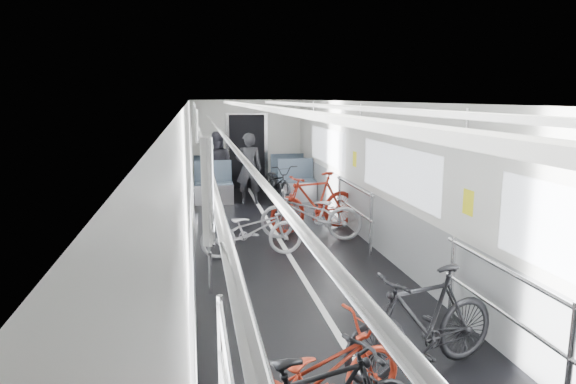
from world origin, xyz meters
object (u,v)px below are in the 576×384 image
(bike_right_mid, at_px, (311,214))
(person_standing, at_px, (249,169))
(bike_right_far, at_px, (314,202))
(bike_right_near, at_px, (423,321))
(bike_left_far, at_px, (252,230))
(person_seated, at_px, (217,165))
(bike_aisle, at_px, (277,183))
(bike_left_near, at_px, (319,376))

(bike_right_mid, distance_m, person_standing, 3.38)
(bike_right_far, bearing_deg, bike_right_near, -19.79)
(bike_left_far, bearing_deg, bike_right_far, -47.07)
(person_seated, bearing_deg, bike_aisle, 155.80)
(bike_left_near, relative_size, bike_right_mid, 0.86)
(person_standing, bearing_deg, bike_left_far, 89.17)
(bike_left_near, distance_m, bike_aisle, 8.41)
(bike_right_near, distance_m, person_standing, 7.81)
(bike_right_near, relative_size, bike_right_far, 0.90)
(bike_left_near, xyz_separation_m, bike_aisle, (1.04, 8.34, 0.07))
(bike_right_near, xyz_separation_m, bike_right_mid, (0.00, 4.49, -0.03))
(bike_right_far, bearing_deg, bike_right_mid, -36.45)
(bike_left_far, distance_m, person_seated, 4.87)
(bike_right_far, height_order, person_standing, person_standing)
(bike_right_near, bearing_deg, bike_left_near, -76.97)
(bike_right_near, height_order, bike_right_mid, bike_right_near)
(bike_right_mid, xyz_separation_m, person_seated, (-1.43, 4.09, 0.36))
(bike_left_near, height_order, bike_right_far, bike_right_far)
(bike_right_near, distance_m, person_seated, 8.71)
(bike_left_near, bearing_deg, bike_right_mid, -32.02)
(person_seated, bearing_deg, bike_left_near, 98.61)
(person_seated, bearing_deg, bike_left_far, 100.27)
(bike_left_far, xyz_separation_m, person_standing, (0.39, 4.03, 0.41))
(bike_right_near, relative_size, bike_aisle, 0.92)
(bike_right_near, xyz_separation_m, person_standing, (-0.73, 7.77, 0.34))
(bike_left_near, height_order, bike_right_mid, bike_right_mid)
(person_standing, bearing_deg, bike_right_mid, 107.19)
(bike_left_far, height_order, person_seated, person_seated)
(bike_right_mid, bearing_deg, person_seated, -144.75)
(bike_left_near, distance_m, bike_left_far, 4.31)
(bike_right_mid, height_order, person_standing, person_standing)
(bike_left_near, relative_size, bike_right_near, 0.94)
(bike_aisle, bearing_deg, person_seated, 137.50)
(bike_right_mid, xyz_separation_m, bike_aisle, (-0.06, 3.28, 0.00))
(bike_left_far, bearing_deg, person_seated, 0.92)
(bike_right_mid, bearing_deg, bike_left_far, -39.91)
(bike_left_far, relative_size, bike_right_near, 0.99)
(bike_left_far, bearing_deg, bike_aisle, -17.44)
(bike_right_mid, bearing_deg, bike_left_near, 3.70)
(bike_left_near, height_order, bike_right_near, bike_right_near)
(bike_right_far, xyz_separation_m, person_seated, (-1.64, 3.49, 0.28))
(person_seated, bearing_deg, person_standing, 137.36)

